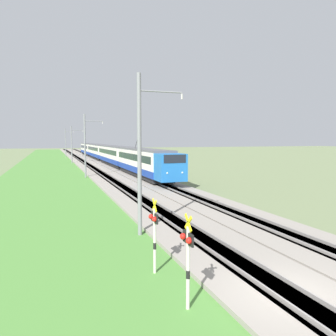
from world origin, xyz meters
name	(u,v)px	position (x,y,z in m)	size (l,w,h in m)	color
ground_plane	(289,304)	(0.00, 0.00, 0.00)	(400.00, 400.00, 0.00)	#6B7A51
ballast_main	(93,169)	(50.00, 0.00, 0.15)	(240.00, 4.40, 0.30)	gray
ballast_adjacent	(119,168)	(50.00, -4.56, 0.15)	(240.00, 4.40, 0.30)	gray
track_main	(93,169)	(50.00, 0.00, 0.16)	(240.00, 1.57, 0.45)	#4C4238
track_adjacent	(119,168)	(50.00, -4.56, 0.16)	(240.00, 1.57, 0.45)	#4C4238
grass_verge	(51,170)	(50.00, 6.96, 0.06)	(240.00, 13.30, 0.12)	#4C8438
passenger_train	(105,152)	(65.54, -4.56, 2.40)	(86.61, 2.94, 5.12)	blue
crossing_signal_near	(188,254)	(0.61, 3.25, 1.83)	(0.70, 0.23, 3.02)	beige
crossing_signal_aux	(154,230)	(3.50, 3.38, 1.81)	(0.70, 0.23, 2.99)	beige
catenary_mast_near	(140,154)	(8.57, 2.54, 4.47)	(0.22, 2.56, 8.65)	slate
catenary_mast_mid	(85,145)	(36.78, 2.53, 4.43)	(0.22, 2.56, 8.58)	slate
catenary_mast_far	(72,144)	(65.00, 2.53, 4.19)	(0.22, 2.56, 8.11)	slate
catenary_mast_distant	(66,142)	(93.21, 2.53, 4.38)	(0.22, 2.56, 8.48)	slate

